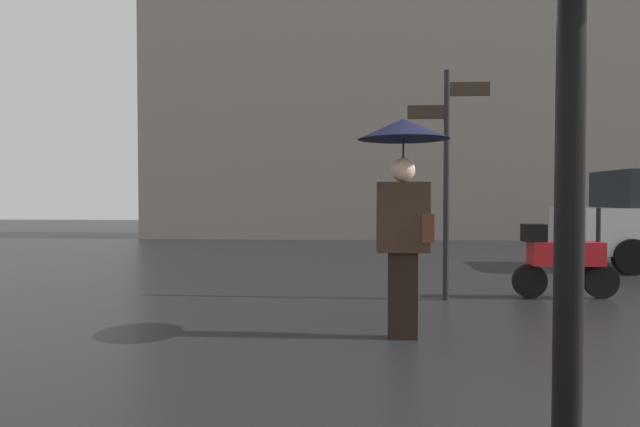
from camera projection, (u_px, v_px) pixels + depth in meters
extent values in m
cylinder|color=black|center=(570.00, 198.00, 1.76)|extent=(0.09, 0.09, 2.75)
cube|color=black|center=(403.00, 295.00, 5.36)|extent=(0.28, 0.18, 0.84)
cube|color=#332319|center=(403.00, 217.00, 5.34)|extent=(0.50, 0.23, 0.68)
sphere|color=beige|center=(403.00, 170.00, 5.33)|extent=(0.23, 0.23, 0.23)
cube|color=#512819|center=(426.00, 228.00, 5.33)|extent=(0.12, 0.24, 0.28)
cylinder|color=black|center=(403.00, 155.00, 5.32)|extent=(0.02, 0.02, 0.30)
cone|color=black|center=(403.00, 129.00, 5.31)|extent=(0.89, 0.89, 0.20)
cylinder|color=black|center=(601.00, 282.00, 7.47)|extent=(0.46, 0.09, 0.46)
cylinder|color=black|center=(530.00, 281.00, 7.52)|extent=(0.46, 0.09, 0.46)
cube|color=red|center=(566.00, 253.00, 7.48)|extent=(0.95, 0.32, 0.32)
cube|color=black|center=(534.00, 233.00, 7.50)|extent=(0.28, 0.28, 0.24)
cylinder|color=black|center=(598.00, 228.00, 7.45)|extent=(0.06, 0.06, 0.55)
cylinder|color=black|center=(587.00, 247.00, 11.55)|extent=(0.64, 0.18, 0.64)
cylinder|color=black|center=(631.00, 257.00, 9.72)|extent=(0.64, 0.18, 0.64)
cylinder|color=black|center=(446.00, 186.00, 7.35)|extent=(0.08, 0.08, 3.06)
cube|color=#33281E|center=(468.00, 89.00, 7.29)|extent=(0.56, 0.04, 0.18)
cube|color=#33281E|center=(427.00, 112.00, 7.33)|extent=(0.52, 0.04, 0.18)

